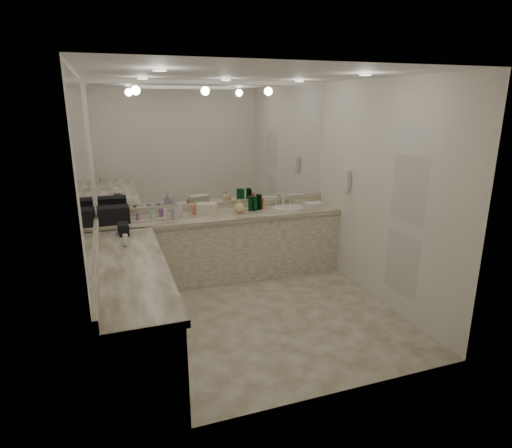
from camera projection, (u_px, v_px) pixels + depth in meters
name	position (u px, v px, depth m)	size (l,w,h in m)	color
floor	(253.00, 315.00, 4.86)	(3.20, 3.20, 0.00)	beige
ceiling	(252.00, 74.00, 4.14)	(3.20, 3.20, 0.00)	white
wall_back	(217.00, 180.00, 5.86)	(3.20, 0.02, 2.60)	white
wall_left	(91.00, 218.00, 3.99)	(0.02, 3.00, 2.60)	white
wall_right	(381.00, 194.00, 5.01)	(0.02, 3.00, 2.60)	white
vanity_back_base	(224.00, 247.00, 5.83)	(3.20, 0.60, 0.84)	silver
vanity_back_top	(223.00, 216.00, 5.70)	(3.20, 0.64, 0.06)	beige
vanity_left_base	(134.00, 312.00, 4.06)	(0.60, 2.40, 0.84)	silver
vanity_left_top	(131.00, 268.00, 3.94)	(0.64, 2.42, 0.06)	beige
backsplash_back	(218.00, 205.00, 5.94)	(3.20, 0.04, 0.10)	beige
backsplash_left	(97.00, 253.00, 4.09)	(0.04, 3.00, 0.10)	beige
mirror_back	(216.00, 145.00, 5.72)	(3.12, 0.01, 1.55)	white
mirror_left	(86.00, 167.00, 3.86)	(0.01, 2.92, 1.55)	white
sink	(289.00, 208.00, 6.00)	(0.44, 0.44, 0.03)	white
faucet	(283.00, 200.00, 6.17)	(0.24, 0.16, 0.14)	silver
wall_phone	(347.00, 180.00, 5.62)	(0.06, 0.10, 0.24)	white
door	(406.00, 225.00, 4.63)	(0.02, 0.82, 2.10)	white
black_toiletry_bag	(114.00, 215.00, 5.23)	(0.37, 0.23, 0.21)	black
black_bag_spill	(123.00, 229.00, 4.80)	(0.11, 0.23, 0.13)	black
cream_cosmetic_case	(207.00, 209.00, 5.64)	(0.26, 0.16, 0.15)	beige
hand_towel	(313.00, 204.00, 6.14)	(0.27, 0.18, 0.04)	white
lotion_left	(126.00, 241.00, 4.40)	(0.05, 0.05, 0.12)	white
soap_bottle_a	(180.00, 209.00, 5.55)	(0.07, 0.07, 0.18)	beige
soap_bottle_b	(175.00, 211.00, 5.43)	(0.09, 0.09, 0.20)	#BBB4D0
soap_bottle_c	(240.00, 206.00, 5.72)	(0.14, 0.14, 0.19)	#E2CA7A
green_bottle_0	(259.00, 202.00, 5.88)	(0.07, 0.07, 0.21)	#0A5227
green_bottle_1	(250.00, 204.00, 5.81)	(0.06, 0.06, 0.20)	#0A5227
green_bottle_2	(255.00, 204.00, 5.82)	(0.07, 0.07, 0.20)	#0A5227
green_bottle_3	(260.00, 202.00, 5.91)	(0.07, 0.07, 0.20)	#0A5227
green_bottle_4	(258.00, 201.00, 5.94)	(0.06, 0.06, 0.20)	#0A5227
amenity_bottle_0	(263.00, 203.00, 5.95)	(0.05, 0.05, 0.15)	#E57F66
amenity_bottle_1	(138.00, 216.00, 5.39)	(0.05, 0.05, 0.09)	#9966B2
amenity_bottle_2	(153.00, 215.00, 5.43)	(0.06, 0.06, 0.09)	silver
amenity_bottle_3	(165.00, 213.00, 5.53)	(0.05, 0.05, 0.11)	white
amenity_bottle_4	(193.00, 209.00, 5.66)	(0.05, 0.05, 0.13)	#E57F66
amenity_bottle_5	(124.00, 217.00, 5.29)	(0.05, 0.05, 0.11)	#E0B28C
amenity_bottle_6	(180.00, 215.00, 5.50)	(0.04, 0.04, 0.06)	#E0B28C
amenity_bottle_7	(161.00, 212.00, 5.56)	(0.06, 0.06, 0.11)	#9966B2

